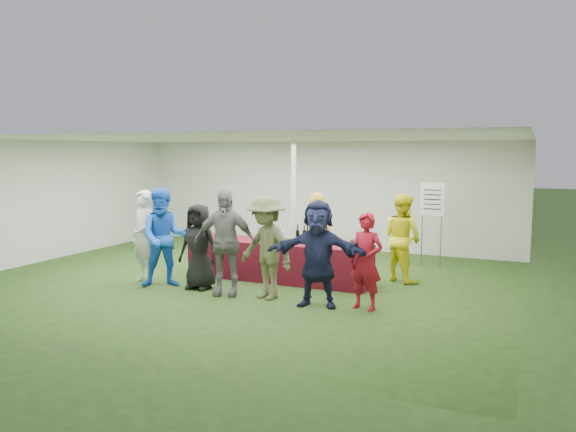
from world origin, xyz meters
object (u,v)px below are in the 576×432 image
at_px(staff_back, 402,238).
at_px(customer_2, 199,247).
at_px(customer_0, 144,237).
at_px(wine_list_sign, 432,206).
at_px(staff_pourer, 317,234).
at_px(dump_bucket, 356,244).
at_px(customer_1, 164,238).
at_px(customer_6, 366,261).
at_px(serving_table, 278,261).
at_px(customer_3, 225,242).
at_px(customer_5, 318,254).
at_px(customer_4, 266,248).

distance_m(staff_back, customer_2, 3.81).
bearing_deg(customer_0, wine_list_sign, 60.41).
distance_m(staff_pourer, customer_0, 3.31).
distance_m(dump_bucket, customer_2, 2.81).
xyz_separation_m(customer_1, customer_6, (3.77, 0.07, -0.14)).
bearing_deg(staff_pourer, customer_6, 133.35).
bearing_deg(wine_list_sign, serving_table, -135.72).
bearing_deg(customer_2, customer_0, -179.04).
height_order(dump_bucket, staff_pourer, staff_pourer).
xyz_separation_m(staff_pourer, customer_1, (-2.24, -1.91, 0.07)).
bearing_deg(staff_pourer, wine_list_sign, -133.27).
bearing_deg(customer_1, customer_6, -33.37).
distance_m(customer_2, customer_3, 0.68).
distance_m(staff_back, customer_5, 2.42).
xyz_separation_m(dump_bucket, customer_2, (-2.64, -0.97, -0.07)).
distance_m(serving_table, customer_4, 1.44).
bearing_deg(customer_1, customer_4, -34.38).
bearing_deg(wine_list_sign, staff_pourer, -136.76).
bearing_deg(customer_6, customer_2, -170.32).
bearing_deg(customer_0, customer_4, 20.87).
xyz_separation_m(customer_2, customer_5, (2.35, -0.19, 0.09)).
height_order(serving_table, customer_2, customer_2).
distance_m(serving_table, customer_5, 1.98).
bearing_deg(staff_back, customer_1, 61.11).
xyz_separation_m(dump_bucket, customer_1, (-3.30, -1.08, 0.06)).
xyz_separation_m(wine_list_sign, staff_pourer, (-1.91, -1.80, -0.48)).
xyz_separation_m(staff_back, customer_6, (-0.09, -2.12, -0.07)).
bearing_deg(staff_back, customer_3, 72.91).
relative_size(staff_pourer, customer_6, 1.09).
distance_m(customer_5, customer_6, 0.77).
relative_size(serving_table, customer_1, 1.99).
bearing_deg(customer_2, serving_table, 48.92).
bearing_deg(dump_bucket, customer_3, -150.20).
distance_m(customer_3, customer_4, 0.77).
relative_size(dump_bucket, customer_0, 0.13).
xyz_separation_m(staff_pourer, customer_4, (-0.17, -1.90, 0.03)).
height_order(dump_bucket, customer_6, customer_6).
bearing_deg(customer_5, staff_pourer, 101.38).
bearing_deg(staff_pourer, customer_3, 68.12).
bearing_deg(staff_pourer, dump_bucket, 145.77).
bearing_deg(staff_pourer, customer_4, 88.51).
relative_size(serving_table, staff_pourer, 2.15).
distance_m(customer_0, customer_5, 3.55).
height_order(customer_0, customer_4, customer_0).
relative_size(wine_list_sign, customer_1, 1.00).
bearing_deg(wine_list_sign, customer_4, -119.31).
height_order(serving_table, customer_5, customer_5).
relative_size(customer_0, customer_5, 1.02).
xyz_separation_m(dump_bucket, staff_back, (0.56, 1.11, -0.00)).
bearing_deg(customer_6, customer_4, -167.22).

